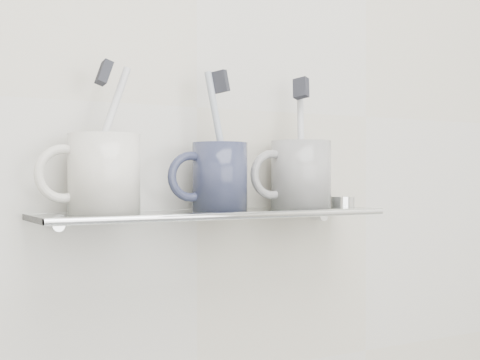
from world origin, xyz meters
TOP-DOWN VIEW (x-y plane):
  - wall_back at (0.00, 1.10)m, footprint 2.50×0.00m
  - shelf_glass at (0.00, 1.04)m, footprint 0.50×0.12m
  - shelf_rail at (0.00, 0.98)m, footprint 0.50×0.01m
  - bracket_left at (-0.21, 1.09)m, footprint 0.02×0.03m
  - bracket_right at (0.21, 1.09)m, footprint 0.02×0.03m
  - mug_left at (-0.16, 1.04)m, footprint 0.09×0.09m
  - mug_left_handle at (-0.21, 1.04)m, footprint 0.07×0.01m
  - toothbrush_left at (-0.16, 1.04)m, footprint 0.08×0.02m
  - bristles_left at (-0.16, 1.04)m, footprint 0.02×0.02m
  - mug_center at (0.01, 1.04)m, footprint 0.09×0.09m
  - mug_center_handle at (-0.04, 1.04)m, footprint 0.07×0.01m
  - toothbrush_center at (0.01, 1.04)m, footprint 0.05×0.03m
  - bristles_center at (0.01, 1.04)m, footprint 0.03×0.03m
  - mug_right at (0.15, 1.04)m, footprint 0.11×0.11m
  - mug_right_handle at (0.10, 1.04)m, footprint 0.07×0.01m
  - toothbrush_right at (0.15, 1.04)m, footprint 0.04×0.05m
  - bristles_right at (0.15, 1.04)m, footprint 0.02×0.03m
  - chrome_cap at (0.22, 1.04)m, footprint 0.04×0.04m

SIDE VIEW (x-z plane):
  - bracket_left at x=-0.21m, z-range 1.08..1.09m
  - bracket_right at x=0.21m, z-range 1.08..1.09m
  - shelf_glass at x=0.00m, z-range 1.09..1.10m
  - shelf_rail at x=0.00m, z-range 1.09..1.10m
  - chrome_cap at x=0.22m, z-range 1.10..1.12m
  - mug_center at x=0.01m, z-range 1.10..1.20m
  - mug_center_handle at x=-0.04m, z-range 1.11..1.18m
  - mug_right at x=0.15m, z-range 1.10..1.20m
  - mug_right_handle at x=0.10m, z-range 1.11..1.19m
  - mug_left at x=-0.16m, z-range 1.10..1.20m
  - mug_left_handle at x=-0.21m, z-range 1.11..1.19m
  - toothbrush_left at x=-0.16m, z-range 1.11..1.29m
  - toothbrush_center at x=0.01m, z-range 1.11..1.30m
  - toothbrush_right at x=0.15m, z-range 1.11..1.29m
  - wall_back at x=0.00m, z-range 0.00..2.50m
  - bristles_left at x=-0.16m, z-range 1.26..1.30m
  - bristles_center at x=0.01m, z-range 1.26..1.30m
  - bristles_right at x=0.15m, z-range 1.26..1.30m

